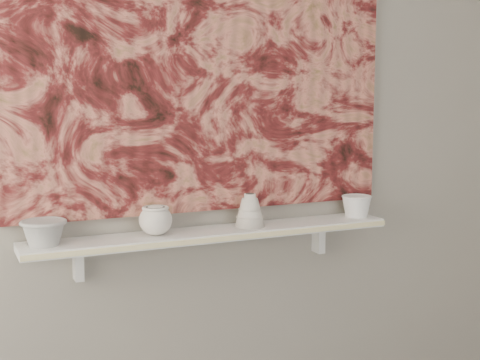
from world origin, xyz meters
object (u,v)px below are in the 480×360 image
bowl_grey (44,232)px  bell_vessel (250,210)px  bowl_white (357,206)px  cup_cream (156,220)px  shelf (214,234)px  painting (205,64)px

bowl_grey → bell_vessel: bell_vessel is taller
bowl_grey → bowl_white: 1.24m
cup_cream → bell_vessel: bell_vessel is taller
shelf → cup_cream: bearing=180.0°
shelf → bowl_grey: size_ratio=9.06×
bell_vessel → bowl_white: 0.48m
shelf → painting: (0.00, 0.08, 0.62)m
cup_cream → bell_vessel: (0.37, 0.00, 0.01)m
cup_cream → shelf: bearing=0.0°
painting → bowl_white: 0.85m
shelf → painting: size_ratio=0.93×
bowl_white → shelf: bearing=180.0°
painting → bowl_white: size_ratio=12.23×
painting → bowl_white: bearing=-7.3°
bowl_grey → cup_cream: bearing=0.0°
shelf → cup_cream: cup_cream is taller
painting → bowl_grey: bearing=-172.5°
shelf → bowl_white: bowl_white is taller
cup_cream → bowl_white: (0.85, 0.00, -0.01)m
shelf → bowl_white: bearing=0.0°
bell_vessel → shelf: bearing=180.0°
painting → bowl_grey: painting is taller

